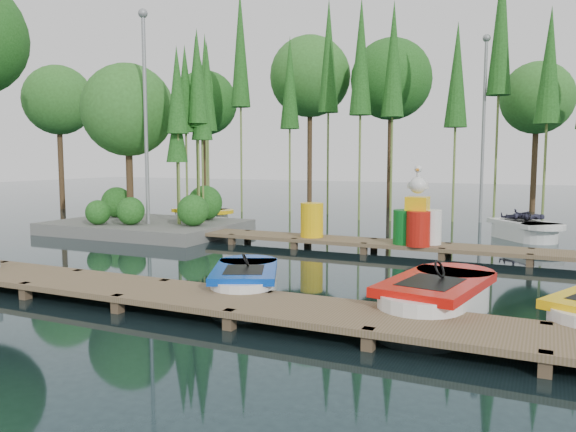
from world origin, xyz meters
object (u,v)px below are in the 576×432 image
at_px(boat_yellow_far, 202,216).
at_px(drum_cluster, 418,222).
at_px(boat_red, 437,299).
at_px(boat_blue, 245,282).
at_px(yellow_barrel, 312,220).
at_px(island, 143,139).

relative_size(boat_yellow_far, drum_cluster, 1.28).
bearing_deg(boat_red, boat_blue, -168.51).
height_order(boat_red, drum_cluster, drum_cluster).
bearing_deg(yellow_barrel, drum_cluster, -2.93).
xyz_separation_m(boat_red, yellow_barrel, (-4.51, 5.60, 0.50)).
distance_m(island, boat_red, 13.16).
bearing_deg(boat_blue, drum_cluster, 45.34).
height_order(island, boat_blue, island).
bearing_deg(yellow_barrel, boat_blue, -79.86).
xyz_separation_m(island, boat_yellow_far, (0.36, 3.01, -2.91)).
distance_m(boat_blue, drum_cluster, 5.93).
height_order(island, boat_yellow_far, island).
relative_size(island, drum_cluster, 3.27).
bearing_deg(yellow_barrel, boat_yellow_far, 148.74).
xyz_separation_m(boat_blue, yellow_barrel, (-1.02, 5.70, 0.54)).
distance_m(yellow_barrel, drum_cluster, 3.04).
relative_size(boat_red, yellow_barrel, 3.18).
xyz_separation_m(island, boat_blue, (7.64, -6.49, -2.94)).
relative_size(boat_red, drum_cluster, 1.50).
distance_m(boat_yellow_far, yellow_barrel, 7.34).
xyz_separation_m(boat_red, drum_cluster, (-1.48, 5.44, 0.62)).
bearing_deg(boat_red, island, 160.00).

